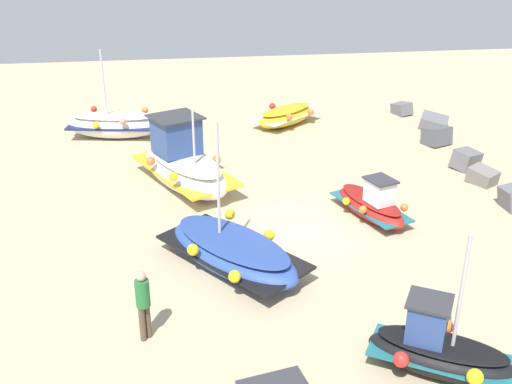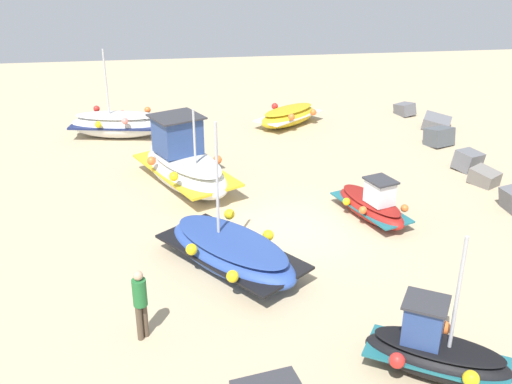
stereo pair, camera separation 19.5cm
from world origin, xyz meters
TOP-DOWN VIEW (x-y plane):
  - ground_plane at (0.00, 0.00)m, footprint 53.71×53.71m
  - fishing_boat_0 at (-4.00, -3.15)m, footprint 5.39×3.92m
  - fishing_boat_1 at (6.75, 1.71)m, footprint 2.63×3.22m
  - fishing_boat_2 at (-0.47, 2.70)m, footprint 3.32×2.02m
  - fishing_boat_3 at (-9.87, -5.90)m, footprint 2.45×4.40m
  - fishing_boat_4 at (1.92, -2.06)m, footprint 4.77×4.20m
  - fishing_boat_6 at (-10.51, 1.91)m, footprint 3.35×3.61m
  - person_walking at (4.72, -4.35)m, footprint 0.32×0.32m

SIDE VIEW (x-z plane):
  - ground_plane at x=0.00m, z-range 0.00..0.00m
  - fishing_boat_6 at x=-10.51m, z-range -0.02..0.92m
  - fishing_boat_2 at x=-0.47m, z-range -0.27..1.20m
  - fishing_boat_4 at x=1.92m, z-range -1.54..2.54m
  - fishing_boat_1 at x=6.75m, z-range -1.13..2.20m
  - fishing_boat_3 at x=-9.87m, z-range -1.35..2.54m
  - fishing_boat_0 at x=-4.00m, z-range -0.71..2.36m
  - person_walking at x=4.72m, z-range 0.14..1.89m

